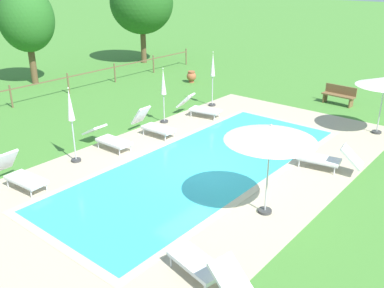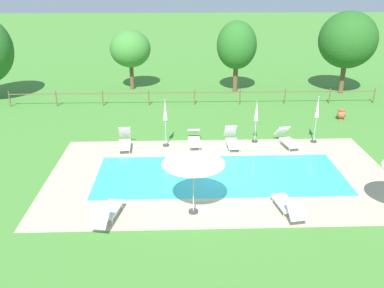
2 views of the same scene
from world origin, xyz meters
TOP-DOWN VIEW (x-y plane):
  - ground_plane at (0.00, 0.00)m, footprint 160.00×160.00m
  - pool_deck_paving at (0.00, 0.00)m, footprint 15.06×8.27m
  - swimming_pool_water at (0.00, 0.00)m, footprint 10.87×4.08m
  - pool_coping_rim at (0.00, 0.00)m, footprint 11.35×4.56m
  - sun_lounger_north_near_steps at (2.20, -3.23)m, footprint 0.92×2.02m
  - sun_lounger_north_mid at (-1.01, 3.50)m, footprint 0.62×2.06m
  - sun_lounger_north_far at (-4.54, 3.18)m, footprint 0.73×1.88m
  - sun_lounger_north_end at (-4.38, -3.47)m, footprint 0.99×2.08m
  - sun_lounger_south_near_corner at (0.92, 3.16)m, footprint 0.66×1.84m
  - sun_lounger_south_mid at (3.78, 3.20)m, footprint 0.96×2.01m
  - patio_umbrella_open_foreground at (-1.28, -3.02)m, footprint 2.27×2.27m
  - patio_umbrella_closed_row_west at (-2.46, 3.42)m, footprint 0.32×0.32m
  - patio_umbrella_closed_row_mid_west at (2.22, 3.81)m, footprint 0.32×0.32m
  - patio_umbrella_closed_row_centre at (5.33, 3.68)m, footprint 0.32×0.32m
  - wooden_bench_lawn_side at (9.27, -0.74)m, footprint 0.54×1.52m
  - terracotta_urn_near_fence at (8.09, 7.20)m, footprint 0.52×0.52m
  - perimeter_fence at (-0.71, 10.54)m, footprint 24.67×0.08m
  - tree_west_mid at (10.28, 13.17)m, footprint 4.07×4.07m
  - tree_east_mid at (2.47, 13.81)m, footprint 2.89×2.89m

SIDE VIEW (x-z plane):
  - ground_plane at x=0.00m, z-range 0.00..0.00m
  - pool_deck_paving at x=0.00m, z-range 0.00..0.01m
  - swimming_pool_water at x=0.00m, z-range 0.00..0.01m
  - pool_coping_rim at x=0.00m, z-range 0.01..0.01m
  - terracotta_urn_near_fence at x=8.09m, z-range 0.03..0.67m
  - sun_lounger_north_mid at x=-1.01m, z-range -0.01..0.73m
  - sun_lounger_north_end at x=-4.38m, z-range -0.05..0.79m
  - sun_lounger_north_near_steps at x=2.20m, z-range -0.07..0.83m
  - sun_lounger_south_mid at x=3.78m, z-range -0.08..0.84m
  - sun_lounger_north_far at x=-4.54m, z-range -0.10..0.90m
  - sun_lounger_south_near_corner at x=0.92m, z-range -0.11..0.91m
  - wooden_bench_lawn_side at x=9.27m, z-range 0.03..0.90m
  - perimeter_fence at x=-0.71m, z-range 0.16..1.21m
  - patio_umbrella_closed_row_mid_west at x=2.22m, z-range 0.32..2.59m
  - patio_umbrella_closed_row_centre at x=5.33m, z-range 0.36..2.86m
  - patio_umbrella_closed_row_west at x=-2.46m, z-range 0.40..2.90m
  - patio_umbrella_open_foreground at x=-1.28m, z-range 0.98..3.42m
  - tree_east_mid at x=2.47m, z-range 0.84..6.02m
  - tree_west_mid at x=10.28m, z-range 0.93..6.81m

